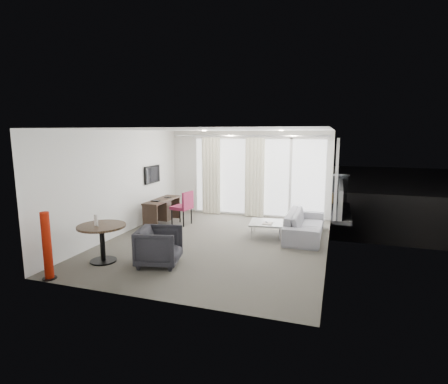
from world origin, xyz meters
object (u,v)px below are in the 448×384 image
(tub_armchair, at_px, (159,246))
(coffee_table, at_px, (266,229))
(desk_chair, at_px, (182,208))
(sofa, at_px, (305,224))
(round_table, at_px, (102,243))
(red_lamp, at_px, (47,246))
(rattan_chair_b, at_px, (323,197))
(desk, at_px, (162,211))
(rattan_chair_a, at_px, (276,193))

(tub_armchair, distance_m, coffee_table, 2.99)
(desk_chair, height_order, sofa, desk_chair)
(desk_chair, bearing_deg, tub_armchair, -63.50)
(round_table, bearing_deg, sofa, 39.40)
(desk_chair, height_order, red_lamp, red_lamp)
(coffee_table, bearing_deg, sofa, 16.73)
(red_lamp, xyz_separation_m, rattan_chair_b, (4.30, 7.63, -0.21))
(tub_armchair, bearing_deg, desk, 13.99)
(desk_chair, distance_m, sofa, 3.38)
(desk_chair, distance_m, rattan_chair_b, 5.08)
(round_table, height_order, rattan_chair_a, rattan_chair_a)
(desk, xyz_separation_m, desk_chair, (0.57, 0.06, 0.13))
(tub_armchair, bearing_deg, sofa, -54.80)
(tub_armchair, xyz_separation_m, coffee_table, (1.60, 2.51, -0.18))
(desk, bearing_deg, round_table, -84.41)
(rattan_chair_a, bearing_deg, desk, -130.81)
(sofa, bearing_deg, coffee_table, 106.73)
(desk, relative_size, desk_chair, 1.55)
(round_table, distance_m, rattan_chair_a, 6.87)
(red_lamp, bearing_deg, round_table, 69.91)
(round_table, relative_size, rattan_chair_b, 1.21)
(red_lamp, height_order, sofa, red_lamp)
(desk_chair, bearing_deg, red_lamp, -89.02)
(red_lamp, distance_m, rattan_chair_b, 8.76)
(red_lamp, height_order, rattan_chair_b, red_lamp)
(desk, bearing_deg, coffee_table, -6.15)
(sofa, bearing_deg, desk_chair, 88.01)
(desk, xyz_separation_m, tub_armchair, (1.44, -2.84, 0.02))
(desk_chair, relative_size, coffee_table, 1.18)
(tub_armchair, bearing_deg, round_table, 87.38)
(round_table, xyz_separation_m, sofa, (3.64, 2.99, -0.06))
(rattan_chair_b, bearing_deg, desk_chair, -151.59)
(tub_armchair, relative_size, coffee_table, 1.00)
(desk, height_order, tub_armchair, tub_armchair)
(coffee_table, bearing_deg, tub_armchair, -122.49)
(sofa, bearing_deg, rattan_chair_b, -4.54)
(red_lamp, bearing_deg, desk_chair, 81.25)
(tub_armchair, height_order, rattan_chair_a, rattan_chair_a)
(rattan_chair_a, bearing_deg, sofa, -72.57)
(tub_armchair, bearing_deg, rattan_chair_b, -36.34)
(red_lamp, bearing_deg, sofa, 44.88)
(desk_chair, bearing_deg, desk, -164.21)
(coffee_table, relative_size, rattan_chair_b, 1.04)
(round_table, height_order, rattan_chair_b, rattan_chair_b)
(desk, xyz_separation_m, sofa, (3.94, -0.06, -0.03))
(round_table, xyz_separation_m, rattan_chair_a, (2.33, 6.47, 0.07))
(rattan_chair_a, xyz_separation_m, rattan_chair_b, (1.60, 0.16, -0.06))
(tub_armchair, height_order, rattan_chair_b, rattan_chair_b)
(red_lamp, distance_m, coffee_table, 4.87)
(desk, height_order, sofa, desk)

